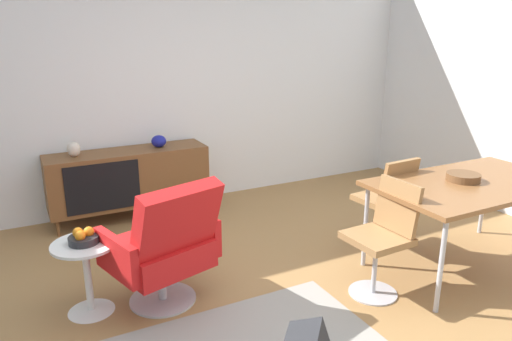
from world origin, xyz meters
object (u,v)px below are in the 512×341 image
side_table_round (87,269)px  dining_chair_near_window (383,234)px  wooden_bowl_on_table (463,177)px  sideboard (129,177)px  fruit_bowl (83,237)px  dining_table (471,187)px  vase_sculptural_dark (74,149)px  lounge_chair_red (165,244)px  dining_chair_back_left (387,199)px  vase_cobalt (159,141)px

side_table_round → dining_chair_near_window: bearing=-20.4°
wooden_bowl_on_table → sideboard: bearing=132.8°
side_table_round → fruit_bowl: (-0.00, 0.00, 0.24)m
dining_table → wooden_bowl_on_table: size_ratio=6.15×
vase_sculptural_dark → lounge_chair_red: 1.85m
dining_chair_back_left → lounge_chair_red: 2.01m
lounge_chair_red → fruit_bowl: (-0.51, 0.16, 0.09)m
vase_sculptural_dark → fruit_bowl: 1.65m
dining_table → lounge_chair_red: lounge_chair_red is taller
vase_cobalt → vase_sculptural_dark: 0.84m
dining_chair_back_left → vase_sculptural_dark: bearing=142.5°
dining_table → wooden_bowl_on_table: bearing=135.1°
dining_chair_back_left → side_table_round: bearing=176.0°
wooden_bowl_on_table → dining_chair_near_window: size_ratio=0.30×
dining_chair_near_window → fruit_bowl: (-1.97, 0.73, 0.09)m
dining_table → sideboard: bearing=132.9°
vase_sculptural_dark → lounge_chair_red: size_ratio=0.15×
vase_sculptural_dark → side_table_round: 1.70m
vase_sculptural_dark → sideboard: bearing=-0.2°
sideboard → side_table_round: 1.76m
dining_chair_near_window → fruit_bowl: dining_chair_near_window is taller
sideboard → dining_table: bearing=-47.1°
vase_sculptural_dark → dining_table: (2.69, -2.36, -0.10)m
dining_table → dining_chair_back_left: bearing=121.8°
dining_chair_back_left → side_table_round: dining_chair_back_left is taller
dining_table → wooden_bowl_on_table: (-0.05, 0.05, 0.07)m
sideboard → fruit_bowl: 1.76m
dining_chair_back_left → lounge_chair_red: size_ratio=0.90×
dining_chair_near_window → fruit_bowl: 2.10m
lounge_chair_red → side_table_round: (-0.51, 0.16, -0.15)m
vase_cobalt → fruit_bowl: 1.92m
vase_cobalt → lounge_chair_red: 1.88m
wooden_bowl_on_table → dining_chair_back_left: dining_chair_back_left is taller
fruit_bowl → wooden_bowl_on_table: bearing=-13.7°
vase_cobalt → vase_sculptural_dark: (-0.84, 0.00, 0.01)m
vase_cobalt → lounge_chair_red: size_ratio=0.16×
sideboard → lounge_chair_red: 1.79m
dining_chair_near_window → dining_chair_back_left: size_ratio=1.00×
dining_chair_back_left → lounge_chair_red: lounge_chair_red is taller
dining_chair_near_window → dining_chair_back_left: same height
side_table_round → fruit_bowl: fruit_bowl is taller
wooden_bowl_on_table → fruit_bowl: wooden_bowl_on_table is taller
sideboard → wooden_bowl_on_table: size_ratio=6.15×
lounge_chair_red → side_table_round: size_ratio=1.82×
dining_chair_back_left → side_table_round: size_ratio=1.65×
vase_sculptural_dark → side_table_round: vase_sculptural_dark is taller
fruit_bowl → lounge_chair_red: bearing=-18.0°
side_table_round → wooden_bowl_on_table: bearing=-13.7°
vase_sculptural_dark → fruit_bowl: vase_sculptural_dark is taller
sideboard → vase_sculptural_dark: size_ratio=10.96×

